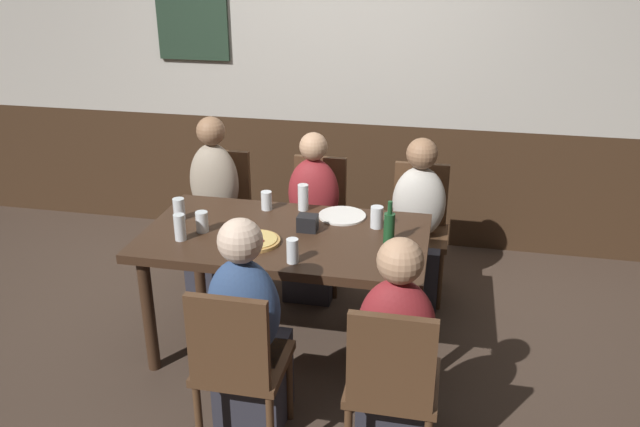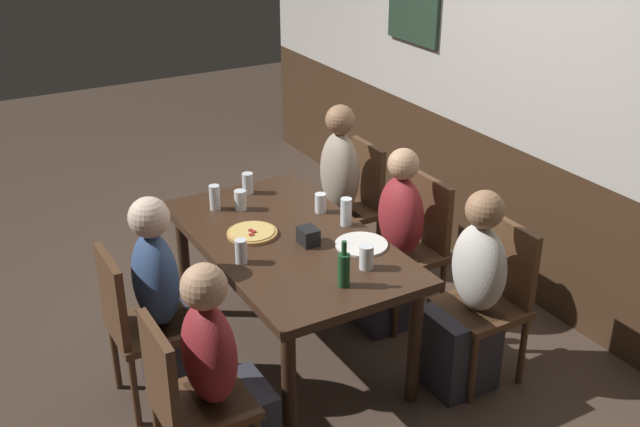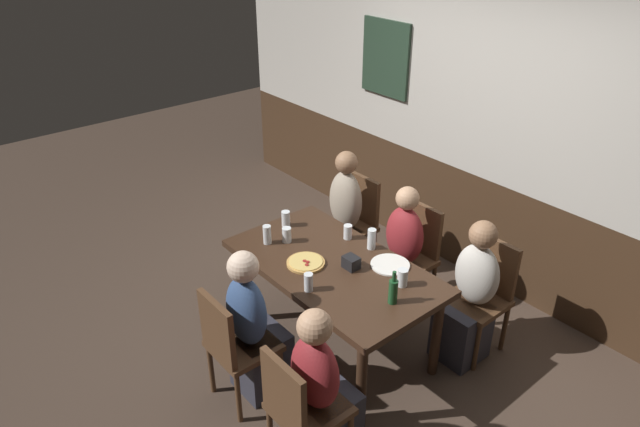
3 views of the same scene
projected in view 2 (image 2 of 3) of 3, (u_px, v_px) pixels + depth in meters
ground_plane at (290, 352)px, 4.42m from camera, size 12.00×12.00×0.00m
wall_back at (529, 92)px, 4.61m from camera, size 6.40×0.13×2.60m
dining_table at (288, 252)px, 4.14m from camera, size 1.57×0.88×0.74m
chair_right_far at (493, 294)px, 4.05m from camera, size 0.40×0.40×0.88m
chair_right_near at (187, 398)px, 3.28m from camera, size 0.40×0.40×0.88m
chair_mid_far at (415, 242)px, 4.59m from camera, size 0.40×0.40×0.88m
chair_mid_near at (137, 320)px, 3.82m from camera, size 0.40×0.40×0.88m
chair_left_far at (354, 200)px, 5.13m from camera, size 0.40×0.40×0.88m
person_right_far at (468, 306)px, 3.99m from camera, size 0.34×0.37×1.11m
person_right_near at (222, 391)px, 3.37m from camera, size 0.34×0.37×1.11m
person_mid_far at (392, 253)px, 4.53m from camera, size 0.34×0.37×1.11m
person_mid_near at (168, 314)px, 3.90m from camera, size 0.34×0.37×1.14m
person_left_far at (333, 205)px, 5.06m from camera, size 0.34×0.37×1.18m
pizza at (252, 233)px, 4.13m from camera, size 0.27×0.27×0.03m
highball_clear at (320, 204)px, 4.37m from camera, size 0.07×0.07×0.11m
tumbler_water at (240, 201)px, 4.41m from camera, size 0.07×0.07×0.12m
tumbler_short at (241, 253)px, 3.83m from camera, size 0.06×0.06×0.13m
beer_glass_tall at (248, 184)px, 4.62m from camera, size 0.07×0.07×0.13m
beer_glass_half at (366, 259)px, 3.78m from camera, size 0.07×0.07×0.12m
pint_glass_amber at (215, 199)px, 4.40m from camera, size 0.06×0.06×0.15m
pint_glass_pale at (346, 213)px, 4.21m from camera, size 0.06×0.06×0.16m
beer_bottle_green at (344, 269)px, 3.61m from camera, size 0.06×0.06×0.24m
plate_white_large at (361, 244)px, 4.02m from camera, size 0.28×0.28×0.01m
condiment_caddy at (308, 236)px, 4.02m from camera, size 0.11×0.09×0.09m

